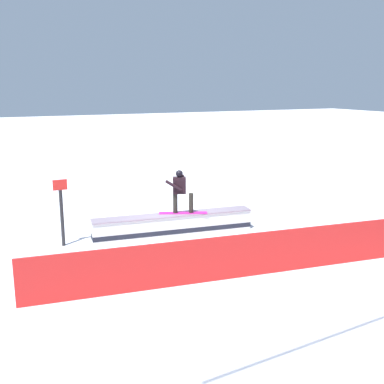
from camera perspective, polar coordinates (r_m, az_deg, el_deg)
ground_plane at (r=14.82m, az=-2.25°, el=-5.16°), size 120.00×120.00×0.00m
grind_box at (r=14.73m, az=-2.26°, el=-4.04°), size 5.11×1.19×0.66m
snowboarder at (r=14.53m, az=-1.42°, el=0.24°), size 1.49×0.84×1.37m
safety_fence at (r=11.45m, az=5.26°, el=-7.85°), size 9.96×1.29×1.09m
trail_marker at (r=14.00m, az=-15.59°, el=-2.22°), size 0.40×0.10×1.97m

